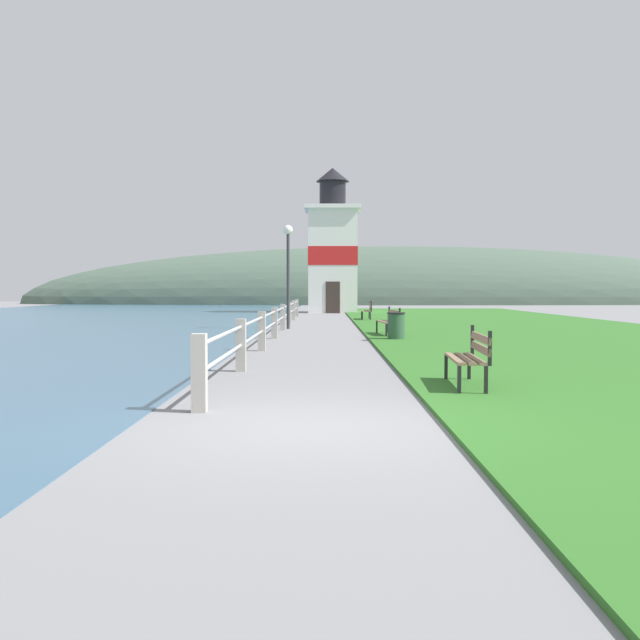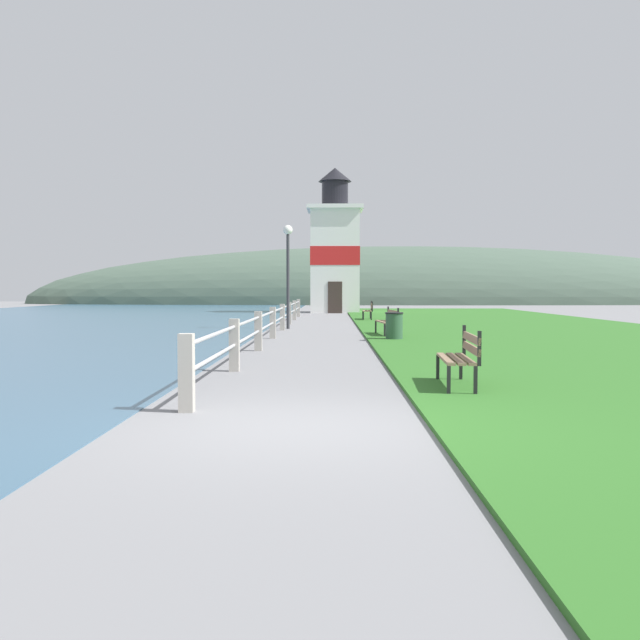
{
  "view_description": "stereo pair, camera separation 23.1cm",
  "coord_description": "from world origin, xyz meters",
  "px_view_note": "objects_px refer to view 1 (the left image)",
  "views": [
    {
      "loc": [
        0.17,
        -7.73,
        1.52
      ],
      "look_at": [
        -0.02,
        20.41,
        0.3
      ],
      "focal_mm": 40.0,
      "sensor_mm": 36.0,
      "label": 1
    },
    {
      "loc": [
        0.4,
        -7.73,
        1.52
      ],
      "look_at": [
        -0.02,
        20.41,
        0.3
      ],
      "focal_mm": 40.0,
      "sensor_mm": 36.0,
      "label": 2
    }
  ],
  "objects_px": {
    "park_bench_near": "(471,354)",
    "lighthouse": "(333,252)",
    "trash_bin": "(396,326)",
    "park_bench_midway": "(390,320)",
    "lamp_post": "(288,257)",
    "park_bench_far": "(368,309)"
  },
  "relations": [
    {
      "from": "trash_bin",
      "to": "park_bench_midway",
      "type": "bearing_deg",
      "value": 90.17
    },
    {
      "from": "lighthouse",
      "to": "park_bench_far",
      "type": "bearing_deg",
      "value": -82.54
    },
    {
      "from": "lamp_post",
      "to": "park_bench_midway",
      "type": "bearing_deg",
      "value": -50.91
    },
    {
      "from": "park_bench_midway",
      "to": "lamp_post",
      "type": "bearing_deg",
      "value": -55.8
    },
    {
      "from": "lamp_post",
      "to": "park_bench_far",
      "type": "bearing_deg",
      "value": 64.36
    },
    {
      "from": "lighthouse",
      "to": "lamp_post",
      "type": "distance_m",
      "value": 19.41
    },
    {
      "from": "park_bench_far",
      "to": "trash_bin",
      "type": "bearing_deg",
      "value": 91.66
    },
    {
      "from": "park_bench_far",
      "to": "lighthouse",
      "type": "relative_size",
      "value": 0.19
    },
    {
      "from": "park_bench_near",
      "to": "lighthouse",
      "type": "xyz_separation_m",
      "value": [
        -1.7,
        35.78,
        3.44
      ]
    },
    {
      "from": "park_bench_near",
      "to": "lamp_post",
      "type": "relative_size",
      "value": 0.42
    },
    {
      "from": "park_bench_midway",
      "to": "lighthouse",
      "type": "relative_size",
      "value": 0.21
    },
    {
      "from": "lighthouse",
      "to": "trash_bin",
      "type": "height_order",
      "value": "lighthouse"
    },
    {
      "from": "park_bench_near",
      "to": "park_bench_far",
      "type": "xyz_separation_m",
      "value": [
        -0.12,
        23.76,
        0.0
      ]
    },
    {
      "from": "park_bench_near",
      "to": "trash_bin",
      "type": "distance_m",
      "value": 10.22
    },
    {
      "from": "park_bench_far",
      "to": "lighthouse",
      "type": "bearing_deg",
      "value": -80.96
    },
    {
      "from": "trash_bin",
      "to": "park_bench_near",
      "type": "bearing_deg",
      "value": -89.44
    },
    {
      "from": "park_bench_far",
      "to": "lighthouse",
      "type": "height_order",
      "value": "lighthouse"
    },
    {
      "from": "park_bench_near",
      "to": "lamp_post",
      "type": "distance_m",
      "value": 17.03
    },
    {
      "from": "lighthouse",
      "to": "trash_bin",
      "type": "bearing_deg",
      "value": -86.43
    },
    {
      "from": "park_bench_near",
      "to": "lighthouse",
      "type": "bearing_deg",
      "value": -84.13
    },
    {
      "from": "park_bench_midway",
      "to": "park_bench_far",
      "type": "xyz_separation_m",
      "value": [
        -0.01,
        11.56,
        -0.0
      ]
    },
    {
      "from": "park_bench_near",
      "to": "park_bench_midway",
      "type": "relative_size",
      "value": 0.86
    }
  ]
}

